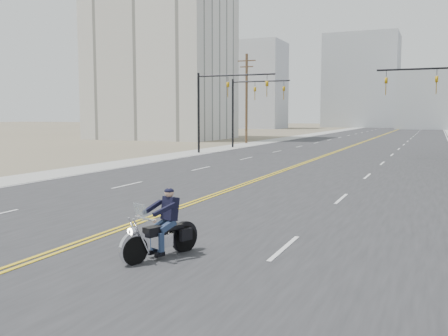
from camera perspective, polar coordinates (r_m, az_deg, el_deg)
ground_plane at (r=11.84m, az=-23.68°, el=-10.67°), size 400.00×400.00×0.00m
road at (r=78.22m, az=16.97°, el=3.34°), size 20.00×200.00×0.01m
sidewalk_left at (r=80.27m, az=8.77°, el=3.59°), size 3.00×200.00×0.01m
traffic_mast_left at (r=43.36m, az=-0.50°, el=8.18°), size 7.10×0.26×7.00m
traffic_mast_right at (r=39.74m, az=24.20°, el=7.86°), size 7.10×0.26×7.00m
traffic_mast_far at (r=50.90m, az=2.79°, el=7.78°), size 6.10×0.26×7.00m
utility_pole_left at (r=59.52m, az=2.59°, el=8.11°), size 2.20×0.30×10.50m
apartment_block at (r=73.42m, az=-7.18°, el=15.14°), size 18.00×14.00×30.00m
haze_bldg_a at (r=130.37m, az=3.67°, el=9.39°), size 14.00×12.00×22.00m
haze_bldg_b at (r=132.75m, az=23.12°, el=7.13°), size 18.00×14.00×14.00m
haze_bldg_d at (r=149.42m, az=15.43°, el=9.52°), size 20.00×15.00×26.00m
haze_bldg_f at (r=149.63m, az=0.13°, el=7.81°), size 12.00×12.00×16.00m
motorcyclist at (r=11.65m, az=-7.30°, el=-6.36°), size 1.56×2.25×1.62m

